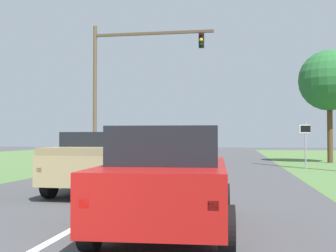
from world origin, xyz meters
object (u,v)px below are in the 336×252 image
Objects in this scene: traffic_light at (123,73)px; oak_tree_right at (329,81)px; keep_moving_sign at (305,139)px; pickup_truck_lead at (100,161)px; red_suv_near at (169,176)px; crossing_suv_far at (129,149)px.

traffic_light is 13.93m from oak_tree_right.
oak_tree_right is at bearing 18.48° from traffic_light.
keep_moving_sign is 7.66m from oak_tree_right.
oak_tree_right is (10.36, 17.37, 4.61)m from pickup_truck_lead.
red_suv_near is 1.03× the size of crossing_suv_far.
oak_tree_right is at bearing 71.69° from red_suv_near.
keep_moving_sign reaches higher than red_suv_near.
traffic_light is (-5.81, 17.95, 4.74)m from red_suv_near.
keep_moving_sign is 0.55× the size of crossing_suv_far.
oak_tree_right is 1.67× the size of crossing_suv_far.
crossing_suv_far is (-0.04, 1.75, -4.78)m from traffic_light.
traffic_light is 3.47× the size of keep_moving_sign.
red_suv_near is 0.93× the size of pickup_truck_lead.
keep_moving_sign reaches higher than pickup_truck_lead.
red_suv_near is 17.02m from keep_moving_sign.
oak_tree_right reaches higher than keep_moving_sign.
traffic_light is (-2.85, 12.96, 4.77)m from pickup_truck_lead.
crossing_suv_far is at bearing 162.41° from keep_moving_sign.
pickup_truck_lead is 14.99m from crossing_suv_far.
pickup_truck_lead is at bearing -124.72° from keep_moving_sign.
oak_tree_right is 14.28m from crossing_suv_far.
red_suv_near is 19.45m from traffic_light.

